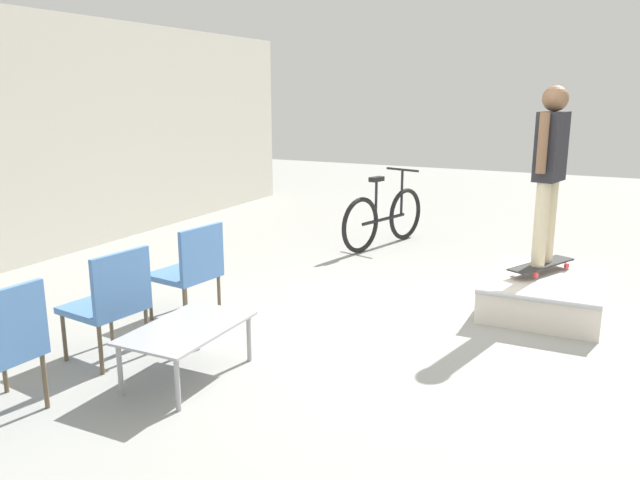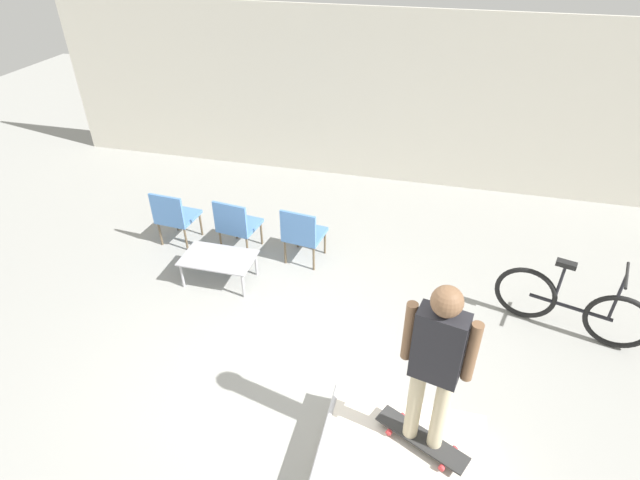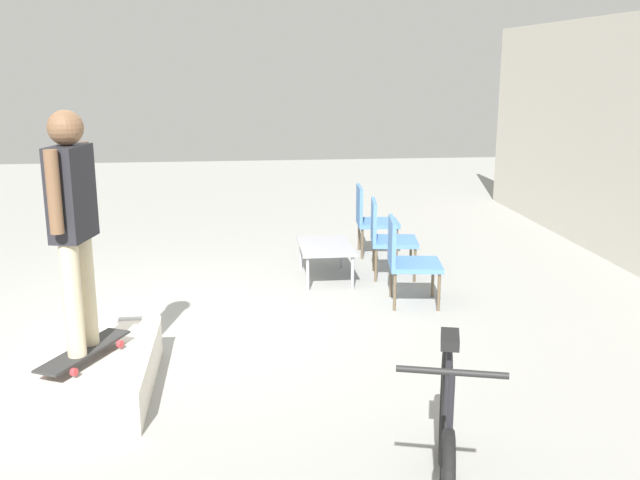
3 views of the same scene
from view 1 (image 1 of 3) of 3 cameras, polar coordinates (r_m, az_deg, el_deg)
The scene contains 9 objects.
ground_plane at distance 5.42m, azimuth 11.13°, elevation -9.09°, with size 24.00×24.00×0.00m, color gray.
house_wall_back at distance 8.04m, azimuth -26.96°, elevation 8.05°, with size 12.00×0.06×3.00m.
skate_ramp_box at distance 6.43m, azimuth 19.88°, elevation -4.56°, with size 1.47×1.04×0.33m.
skateboard_on_ramp at distance 6.51m, azimuth 19.57°, elevation -2.14°, with size 0.86×0.56×0.07m.
person_skater at distance 6.33m, azimuth 20.29°, elevation 6.75°, with size 0.56×0.28×1.70m.
coffee_table at distance 4.67m, azimuth -12.04°, elevation -8.20°, with size 0.97×0.59×0.39m.
patio_chair_center at distance 5.06m, azimuth -18.59°, elevation -5.18°, with size 0.58×0.58×0.89m.
patio_chair_right at distance 5.77m, azimuth -11.74°, elevation -2.48°, with size 0.58×0.58×0.89m.
bicycle at distance 8.50m, azimuth 5.87°, elevation 2.05°, with size 1.70×0.64×1.02m.
Camera 1 is at (-4.87, -1.22, 2.05)m, focal length 35.00 mm.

